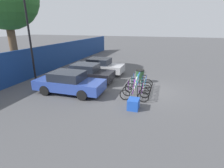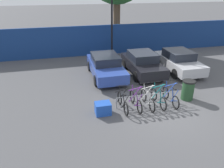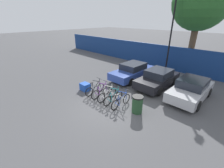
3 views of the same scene
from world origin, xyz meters
name	(u,v)px [view 1 (image 1 of 3)]	position (x,y,z in m)	size (l,w,h in m)	color
ground_plane	(147,91)	(0.00, 0.00, 0.00)	(120.00, 120.00, 0.00)	#4C4C4F
hoarding_wall	(28,64)	(0.00, 9.50, 1.21)	(36.00, 0.16, 2.42)	navy
bike_rack	(135,86)	(-0.75, 0.68, 0.48)	(2.99, 0.04, 0.57)	gray
bicycle_black	(134,95)	(-1.97, 0.53, 0.38)	(0.68, 1.71, 1.05)	black
bicycle_purple	(136,91)	(-1.32, 0.53, 0.38)	(0.68, 1.71, 1.05)	black
bicycle_white	(138,88)	(-0.72, 0.53, 0.38)	(0.68, 1.71, 1.05)	black
bicycle_teal	(139,85)	(-0.16, 0.53, 0.38)	(0.68, 1.71, 1.05)	black
bicycle_blue	(140,82)	(0.48, 0.53, 0.38)	(0.68, 1.71, 1.05)	black
car_blue	(69,83)	(-1.86, 4.75, 0.69)	(1.91, 4.41, 1.40)	#2D479E
car_black	(86,73)	(0.61, 4.70, 0.69)	(1.91, 4.10, 1.40)	black
car_silver	(100,66)	(3.12, 4.52, 0.69)	(1.91, 4.10, 1.40)	#B7B7BC
lamp_post	(28,27)	(-0.54, 8.50, 4.07)	(0.24, 0.44, 7.42)	black
trash_bin	(140,76)	(1.53, 0.73, 0.52)	(0.63, 0.63, 1.03)	#234728
cargo_crate	(133,104)	(-2.94, 0.38, 0.28)	(0.70, 0.56, 0.55)	blue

